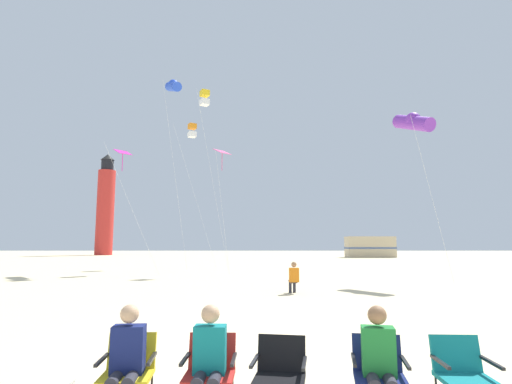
{
  "coord_description": "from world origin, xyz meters",
  "views": [
    {
      "loc": [
        -0.57,
        -7.89,
        1.82
      ],
      "look_at": [
        -0.65,
        13.77,
        4.59
      ],
      "focal_mm": 28.45,
      "sensor_mm": 36.0,
      "label": 1
    }
  ],
  "objects_px": {
    "spectator_navy_chair": "(381,361)",
    "kite_box_orange": "(194,131)",
    "camp_chair_navy": "(380,368)",
    "kite_tube_blue": "(175,86)",
    "camp_chair_teal": "(464,370)",
    "kite_diamond_rainbow": "(224,156)",
    "camp_chair_red": "(212,366)",
    "kite_tube_violet": "(415,122)",
    "lighthouse_distant": "(107,207)",
    "rv_van_tan": "(372,247)",
    "kite_flyer_standing": "(295,277)",
    "kite_box_gold": "(206,98)",
    "kite_diamond_magenta": "(125,157)",
    "camp_chair_yellow": "(131,366)",
    "spectator_red_chair": "(210,359)",
    "spectator_yellow_chair": "(128,359)",
    "camp_chair_black": "(282,369)"
  },
  "relations": [
    {
      "from": "spectator_navy_chair",
      "to": "kite_flyer_standing",
      "type": "relative_size",
      "value": 1.0
    },
    {
      "from": "spectator_yellow_chair",
      "to": "rv_van_tan",
      "type": "height_order",
      "value": "rv_van_tan"
    },
    {
      "from": "kite_diamond_magenta",
      "to": "lighthouse_distant",
      "type": "xyz_separation_m",
      "value": [
        -16.83,
        42.53,
        0.7
      ]
    },
    {
      "from": "camp_chair_black",
      "to": "lighthouse_distant",
      "type": "distance_m",
      "value": 67.67
    },
    {
      "from": "camp_chair_navy",
      "to": "kite_tube_violet",
      "type": "xyz_separation_m",
      "value": [
        6.54,
        15.06,
        7.34
      ]
    },
    {
      "from": "kite_tube_blue",
      "to": "rv_van_tan",
      "type": "relative_size",
      "value": 2.16
    },
    {
      "from": "kite_tube_blue",
      "to": "kite_tube_violet",
      "type": "distance_m",
      "value": 17.74
    },
    {
      "from": "spectator_navy_chair",
      "to": "kite_box_orange",
      "type": "xyz_separation_m",
      "value": [
        -6.67,
        28.8,
        10.66
      ]
    },
    {
      "from": "camp_chair_navy",
      "to": "camp_chair_teal",
      "type": "bearing_deg",
      "value": 7.57
    },
    {
      "from": "kite_box_orange",
      "to": "kite_diamond_magenta",
      "type": "height_order",
      "value": "kite_box_orange"
    },
    {
      "from": "camp_chair_navy",
      "to": "kite_tube_blue",
      "type": "bearing_deg",
      "value": 117.15
    },
    {
      "from": "kite_diamond_magenta",
      "to": "lighthouse_distant",
      "type": "bearing_deg",
      "value": 111.59
    },
    {
      "from": "camp_chair_yellow",
      "to": "spectator_navy_chair",
      "type": "relative_size",
      "value": 0.71
    },
    {
      "from": "kite_box_gold",
      "to": "spectator_navy_chair",
      "type": "bearing_deg",
      "value": -78.33
    },
    {
      "from": "kite_diamond_magenta",
      "to": "rv_van_tan",
      "type": "distance_m",
      "value": 39.09
    },
    {
      "from": "rv_van_tan",
      "to": "kite_box_orange",
      "type": "bearing_deg",
      "value": -136.79
    },
    {
      "from": "camp_chair_red",
      "to": "kite_box_gold",
      "type": "bearing_deg",
      "value": 99.27
    },
    {
      "from": "kite_tube_violet",
      "to": "camp_chair_teal",
      "type": "bearing_deg",
      "value": -110.57
    },
    {
      "from": "camp_chair_red",
      "to": "kite_diamond_magenta",
      "type": "distance_m",
      "value": 22.17
    },
    {
      "from": "kite_box_orange",
      "to": "kite_tube_blue",
      "type": "bearing_deg",
      "value": -100.32
    },
    {
      "from": "kite_tube_violet",
      "to": "spectator_yellow_chair",
      "type": "bearing_deg",
      "value": -121.35
    },
    {
      "from": "kite_tube_violet",
      "to": "lighthouse_distant",
      "type": "distance_m",
      "value": 57.54
    },
    {
      "from": "camp_chair_teal",
      "to": "kite_diamond_rainbow",
      "type": "bearing_deg",
      "value": 104.85
    },
    {
      "from": "rv_van_tan",
      "to": "camp_chair_black",
      "type": "bearing_deg",
      "value": -109.91
    },
    {
      "from": "kite_tube_blue",
      "to": "kite_box_orange",
      "type": "bearing_deg",
      "value": 79.68
    },
    {
      "from": "kite_flyer_standing",
      "to": "kite_box_orange",
      "type": "relative_size",
      "value": 0.1
    },
    {
      "from": "kite_box_gold",
      "to": "kite_flyer_standing",
      "type": "bearing_deg",
      "value": -69.5
    },
    {
      "from": "kite_box_orange",
      "to": "spectator_red_chair",
      "type": "bearing_deg",
      "value": -80.35
    },
    {
      "from": "kite_tube_blue",
      "to": "camp_chair_navy",
      "type": "bearing_deg",
      "value": -72.96
    },
    {
      "from": "kite_diamond_rainbow",
      "to": "camp_chair_red",
      "type": "bearing_deg",
      "value": -85.41
    },
    {
      "from": "camp_chair_teal",
      "to": "kite_diamond_rainbow",
      "type": "xyz_separation_m",
      "value": [
        -4.3,
        20.33,
        6.77
      ]
    },
    {
      "from": "kite_tube_blue",
      "to": "camp_chair_black",
      "type": "bearing_deg",
      "value": -75.26
    },
    {
      "from": "kite_box_orange",
      "to": "kite_tube_violet",
      "type": "bearing_deg",
      "value": -45.8
    },
    {
      "from": "kite_flyer_standing",
      "to": "kite_box_gold",
      "type": "distance_m",
      "value": 19.27
    },
    {
      "from": "camp_chair_navy",
      "to": "rv_van_tan",
      "type": "relative_size",
      "value": 0.13
    },
    {
      "from": "spectator_yellow_chair",
      "to": "kite_flyer_standing",
      "type": "height_order",
      "value": "same"
    },
    {
      "from": "camp_chair_teal",
      "to": "kite_tube_violet",
      "type": "xyz_separation_m",
      "value": [
        5.66,
        15.1,
        7.34
      ]
    },
    {
      "from": "lighthouse_distant",
      "to": "rv_van_tan",
      "type": "distance_m",
      "value": 42.52
    },
    {
      "from": "camp_chair_black",
      "to": "kite_tube_blue",
      "type": "xyz_separation_m",
      "value": [
        -6.42,
        24.41,
        12.97
      ]
    },
    {
      "from": "camp_chair_teal",
      "to": "kite_flyer_standing",
      "type": "xyz_separation_m",
      "value": [
        -0.79,
        10.78,
        0.11
      ]
    },
    {
      "from": "spectator_red_chair",
      "to": "spectator_yellow_chair",
      "type": "bearing_deg",
      "value": -178.71
    },
    {
      "from": "camp_chair_teal",
      "to": "kite_diamond_rainbow",
      "type": "relative_size",
      "value": 0.11
    },
    {
      "from": "rv_van_tan",
      "to": "kite_box_gold",
      "type": "bearing_deg",
      "value": -130.07
    },
    {
      "from": "spectator_navy_chair",
      "to": "kite_box_gold",
      "type": "distance_m",
      "value": 28.18
    },
    {
      "from": "kite_flyer_standing",
      "to": "kite_diamond_rainbow",
      "type": "bearing_deg",
      "value": -76.5
    },
    {
      "from": "camp_chair_yellow",
      "to": "kite_flyer_standing",
      "type": "xyz_separation_m",
      "value": [
        2.77,
        10.67,
        0.11
      ]
    },
    {
      "from": "camp_chair_teal",
      "to": "kite_box_orange",
      "type": "bearing_deg",
      "value": 107.68
    },
    {
      "from": "kite_flyer_standing",
      "to": "kite_box_orange",
      "type": "height_order",
      "value": "kite_box_orange"
    },
    {
      "from": "camp_chair_navy",
      "to": "camp_chair_yellow",
      "type": "bearing_deg",
      "value": -171.44
    },
    {
      "from": "lighthouse_distant",
      "to": "camp_chair_navy",
      "type": "bearing_deg",
      "value": -67.15
    }
  ]
}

